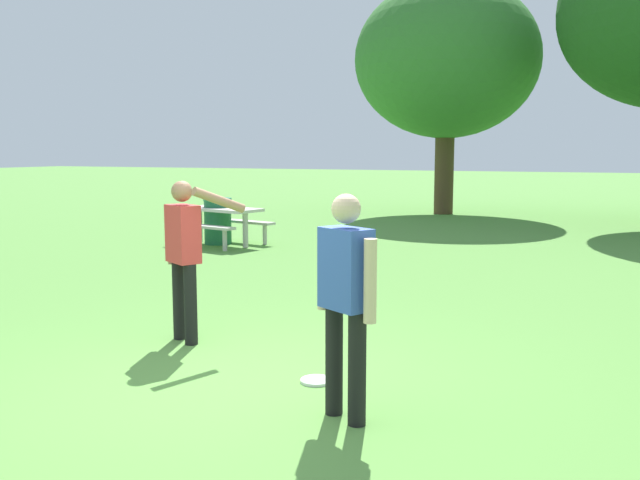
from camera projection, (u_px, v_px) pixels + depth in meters
The scene contains 7 objects.
ground_plane at pixel (227, 388), 5.64m from camera, with size 120.00×120.00×0.00m, color #568E3D.
person_thrower at pixel (346, 292), 4.87m from camera, with size 0.54×0.38×1.64m.
person_catcher at pixel (185, 248), 6.90m from camera, with size 0.81×0.57×1.64m.
frisbee at pixel (316, 381), 5.78m from camera, with size 0.27×0.27×0.03m, color white.
picnic_table_near at pixel (222, 218), 14.09m from camera, with size 1.99×1.79×0.77m.
trash_can_beside_table at pixel (218, 221), 14.25m from camera, with size 0.59×0.59×0.96m.
tree_tall_left at pixel (447, 60), 20.51m from camera, with size 5.50×5.50×6.97m.
Camera 1 is at (2.86, -4.68, 1.94)m, focal length 38.53 mm.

